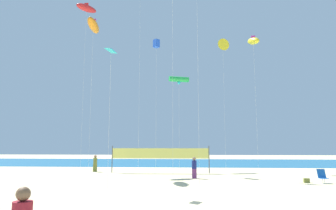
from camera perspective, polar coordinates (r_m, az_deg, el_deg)
The scene contains 14 objects.
ground_plane at distance 15.55m, azimuth 2.29°, elevation -16.75°, with size 120.00×120.00×0.00m, color beige.
ocean_band at distance 43.67m, azimuth 3.50°, elevation -10.85°, with size 120.00×20.00×0.01m, color #1E6B99.
beachgoer_olive_shirt at distance 29.25m, azimuth -13.72°, elevation -10.64°, with size 0.35×0.35×1.54m.
beachgoer_navy_shirt at distance 22.93m, azimuth 5.02°, elevation -11.67°, with size 0.36×0.36×1.57m.
folding_beach_chair at distance 22.51m, azimuth 27.34°, elevation -11.90°, with size 0.52×0.65×0.89m.
volleyball_net at distance 27.12m, azimuth -1.51°, elevation -9.37°, with size 8.78×0.14×2.40m.
beach_handbag at distance 22.27m, azimuth 24.90°, elevation -12.93°, with size 0.36×0.18×0.29m, color olive.
kite_red_inflatable at distance 36.04m, azimuth -15.30°, elevation 17.36°, with size 2.44×1.66×18.16m.
kite_green_tube at distance 32.22m, azimuth 2.09°, elevation 4.88°, with size 2.22×1.19×9.75m.
kite_orange_inflatable at distance 29.82m, azimuth -14.04°, elevation 14.50°, with size 0.84×2.47×14.27m.
kite_blue_box at distance 30.82m, azimuth -2.23°, elevation 11.53°, with size 0.71×0.71×13.04m.
kite_yellow_inflatable at distance 32.23m, azimuth 15.96°, elevation 11.64°, with size 1.32×2.29×13.58m.
kite_yellow_delta at distance 34.31m, azimuth 10.41°, elevation 11.17°, with size 1.39×0.76×14.14m.
kite_cyan_diamond at distance 18.93m, azimuth -10.71°, elevation 10.15°, with size 0.79×0.78×8.47m.
Camera 1 is at (0.51, -15.35, 2.47)m, focal length 31.98 mm.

